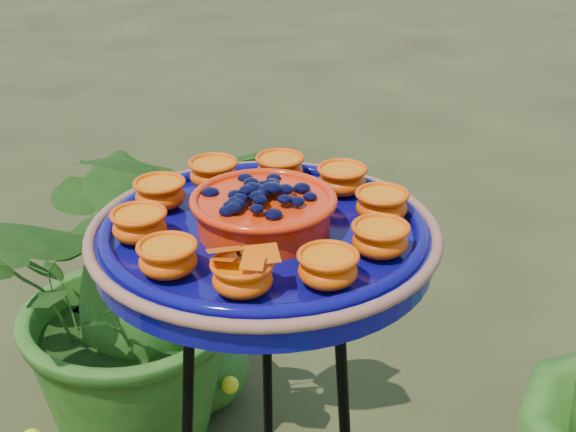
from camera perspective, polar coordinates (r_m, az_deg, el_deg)
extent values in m
torus|color=black|center=(1.05, -1.69, -3.41)|extent=(0.30, 0.30, 0.02)
cylinder|color=#09085D|center=(1.04, -1.71, -1.92)|extent=(0.54, 0.54, 0.04)
torus|color=#8E5740|center=(1.03, -1.72, -1.07)|extent=(0.46, 0.46, 0.02)
torus|color=#09085D|center=(1.03, -1.73, -0.87)|extent=(0.42, 0.42, 0.02)
cylinder|color=red|center=(1.02, -1.74, 0.10)|extent=(0.21, 0.21, 0.04)
torus|color=red|center=(1.01, -1.76, 1.18)|extent=(0.19, 0.19, 0.01)
ellipsoid|color=black|center=(1.01, -1.76, 1.48)|extent=(0.15, 0.15, 0.03)
ellipsoid|color=#FF6402|center=(1.05, 6.67, 0.58)|extent=(0.07, 0.07, 0.03)
cylinder|color=orange|center=(1.04, 6.71, 1.42)|extent=(0.06, 0.06, 0.01)
ellipsoid|color=#FF6402|center=(1.12, 3.86, 2.42)|extent=(0.07, 0.07, 0.03)
cylinder|color=orange|center=(1.12, 3.88, 3.22)|extent=(0.06, 0.06, 0.01)
ellipsoid|color=#FF6402|center=(1.16, -0.58, 3.23)|extent=(0.07, 0.07, 0.03)
cylinder|color=orange|center=(1.15, -0.58, 4.01)|extent=(0.06, 0.06, 0.01)
ellipsoid|color=#FF6402|center=(1.15, -5.32, 2.87)|extent=(0.07, 0.07, 0.03)
cylinder|color=orange|center=(1.14, -5.36, 3.65)|extent=(0.06, 0.06, 0.01)
ellipsoid|color=#FF6402|center=(1.09, -9.07, 1.40)|extent=(0.07, 0.07, 0.03)
cylinder|color=orange|center=(1.08, -9.13, 2.21)|extent=(0.06, 0.06, 0.01)
ellipsoid|color=#FF6402|center=(1.01, -10.51, -0.86)|extent=(0.07, 0.07, 0.03)
cylinder|color=orange|center=(1.00, -10.58, 0.01)|extent=(0.06, 0.06, 0.01)
ellipsoid|color=#FF6402|center=(0.93, -8.53, -3.21)|extent=(0.07, 0.07, 0.03)
cylinder|color=orange|center=(0.92, -8.60, -2.29)|extent=(0.06, 0.06, 0.01)
ellipsoid|color=#FF6402|center=(0.88, -3.26, -4.53)|extent=(0.07, 0.07, 0.03)
cylinder|color=orange|center=(0.87, -3.29, -3.57)|extent=(0.06, 0.06, 0.01)
ellipsoid|color=#FF6402|center=(0.90, 2.84, -3.94)|extent=(0.07, 0.07, 0.03)
cylinder|color=orange|center=(0.89, 2.87, -3.00)|extent=(0.06, 0.06, 0.01)
ellipsoid|color=#FF6402|center=(0.97, 6.56, -1.84)|extent=(0.07, 0.07, 0.03)
cylinder|color=orange|center=(0.96, 6.61, -0.95)|extent=(0.06, 0.06, 0.01)
cylinder|color=black|center=(0.87, -3.30, -3.02)|extent=(0.02, 0.02, 0.00)
cube|color=#FF4705|center=(0.88, -4.56, -2.39)|extent=(0.05, 0.04, 0.01)
cube|color=#FF4705|center=(0.86, -1.90, -2.74)|extent=(0.05, 0.04, 0.01)
imported|color=#1F5015|center=(1.88, -10.54, -4.55)|extent=(0.96, 0.91, 0.85)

